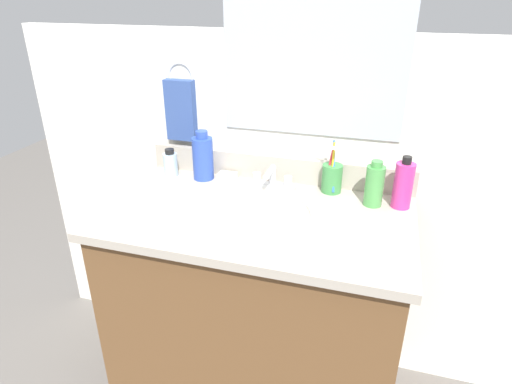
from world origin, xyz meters
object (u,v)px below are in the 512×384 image
hand_towel (181,110)px  faucet (272,181)px  soap_bar (227,176)px  bottle_gel_clear (171,163)px  cup_green (332,177)px  bottle_shampoo_blue (203,157)px  bottle_toner_green (374,185)px  bottle_soap_pink (403,185)px

hand_towel → faucet: size_ratio=1.38×
hand_towel → soap_bar: bearing=-18.7°
bottle_gel_clear → cup_green: size_ratio=0.56×
bottle_shampoo_blue → cup_green: 0.46m
bottle_shampoo_blue → bottle_toner_green: 0.60m
faucet → bottle_soap_pink: bottle_soap_pink is taller
bottle_gel_clear → bottle_soap_pink: size_ratio=0.60×
faucet → bottle_toner_green: (0.34, -0.03, 0.04)m
hand_towel → bottle_toner_green: bearing=-10.0°
bottle_gel_clear → bottle_soap_pink: (0.81, -0.02, 0.03)m
hand_towel → cup_green: (0.57, -0.06, -0.17)m
hand_towel → soap_bar: size_ratio=3.44×
faucet → bottle_gel_clear: 0.38m
bottle_gel_clear → soap_bar: 0.21m
bottle_shampoo_blue → bottle_gel_clear: 0.13m
bottle_soap_pink → soap_bar: bottle_soap_pink is taller
bottle_soap_pink → cup_green: cup_green is taller
bottle_shampoo_blue → bottle_soap_pink: bottle_shampoo_blue is taller
cup_green → faucet: bearing=-170.6°
bottle_shampoo_blue → cup_green: size_ratio=0.98×
bottle_soap_pink → cup_green: bearing=167.6°
bottle_gel_clear → hand_towel: bearing=83.3°
hand_towel → bottle_soap_pink: hand_towel is taller
bottle_toner_green → soap_bar: bearing=173.6°
hand_towel → bottle_shampoo_blue: bearing=-35.9°
bottle_gel_clear → bottle_toner_green: 0.72m
hand_towel → bottle_soap_pink: size_ratio=1.31×
bottle_toner_green → soap_bar: 0.52m
hand_towel → cup_green: size_ratio=1.22×
hand_towel → cup_green: hand_towel is taller
bottle_gel_clear → bottle_soap_pink: bearing=-1.6°
bottle_gel_clear → cup_green: (0.58, 0.03, 0.01)m
faucet → cup_green: cup_green is taller
hand_towel → cup_green: 0.60m
faucet → bottle_gel_clear: bottle_gel_clear is taller
soap_bar → bottle_toner_green: bearing=-6.4°
bottle_shampoo_blue → hand_towel: bearing=144.1°
bottle_toner_green → bottle_soap_pink: bottle_soap_pink is taller
bottle_gel_clear → soap_bar: (0.21, 0.02, -0.03)m
bottle_soap_pink → soap_bar: bearing=175.6°
faucet → bottle_shampoo_blue: bottle_shampoo_blue is taller
hand_towel → faucet: bearing=-14.6°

